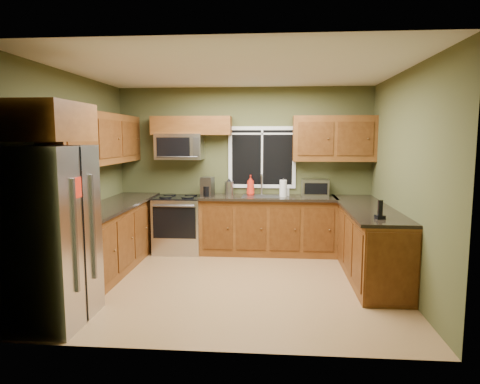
# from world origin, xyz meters

# --- Properties ---
(floor) EXTENTS (4.20, 4.20, 0.00)m
(floor) POSITION_xyz_m (0.00, 0.00, 0.00)
(floor) COLOR olive
(floor) RESTS_ON ground
(ceiling) EXTENTS (4.20, 4.20, 0.00)m
(ceiling) POSITION_xyz_m (0.00, 0.00, 2.70)
(ceiling) COLOR white
(ceiling) RESTS_ON back_wall
(back_wall) EXTENTS (4.20, 0.00, 4.20)m
(back_wall) POSITION_xyz_m (0.00, 1.80, 1.35)
(back_wall) COLOR #474A27
(back_wall) RESTS_ON ground
(front_wall) EXTENTS (4.20, 0.00, 4.20)m
(front_wall) POSITION_xyz_m (0.00, -1.80, 1.35)
(front_wall) COLOR #474A27
(front_wall) RESTS_ON ground
(left_wall) EXTENTS (0.00, 3.60, 3.60)m
(left_wall) POSITION_xyz_m (-2.10, 0.00, 1.35)
(left_wall) COLOR #474A27
(left_wall) RESTS_ON ground
(right_wall) EXTENTS (0.00, 3.60, 3.60)m
(right_wall) POSITION_xyz_m (2.10, 0.00, 1.35)
(right_wall) COLOR #474A27
(right_wall) RESTS_ON ground
(window) EXTENTS (1.12, 0.03, 1.02)m
(window) POSITION_xyz_m (0.30, 1.78, 1.55)
(window) COLOR white
(window) RESTS_ON back_wall
(base_cabinets_left) EXTENTS (0.60, 2.65, 0.90)m
(base_cabinets_left) POSITION_xyz_m (-1.80, 0.48, 0.45)
(base_cabinets_left) COLOR brown
(base_cabinets_left) RESTS_ON ground
(countertop_left) EXTENTS (0.65, 2.65, 0.04)m
(countertop_left) POSITION_xyz_m (-1.78, 0.48, 0.92)
(countertop_left) COLOR black
(countertop_left) RESTS_ON base_cabinets_left
(base_cabinets_back) EXTENTS (2.17, 0.60, 0.90)m
(base_cabinets_back) POSITION_xyz_m (0.42, 1.50, 0.45)
(base_cabinets_back) COLOR brown
(base_cabinets_back) RESTS_ON ground
(countertop_back) EXTENTS (2.17, 0.65, 0.04)m
(countertop_back) POSITION_xyz_m (0.42, 1.48, 0.92)
(countertop_back) COLOR black
(countertop_back) RESTS_ON base_cabinets_back
(base_cabinets_peninsula) EXTENTS (0.60, 2.52, 0.90)m
(base_cabinets_peninsula) POSITION_xyz_m (1.80, 0.54, 0.45)
(base_cabinets_peninsula) COLOR brown
(base_cabinets_peninsula) RESTS_ON ground
(countertop_peninsula) EXTENTS (0.65, 2.50, 0.04)m
(countertop_peninsula) POSITION_xyz_m (1.78, 0.55, 0.92)
(countertop_peninsula) COLOR black
(countertop_peninsula) RESTS_ON base_cabinets_peninsula
(upper_cabinets_left) EXTENTS (0.33, 2.65, 0.72)m
(upper_cabinets_left) POSITION_xyz_m (-1.94, 0.48, 1.86)
(upper_cabinets_left) COLOR brown
(upper_cabinets_left) RESTS_ON left_wall
(upper_cabinets_back_left) EXTENTS (1.30, 0.33, 0.30)m
(upper_cabinets_back_left) POSITION_xyz_m (-0.85, 1.64, 2.07)
(upper_cabinets_back_left) COLOR brown
(upper_cabinets_back_left) RESTS_ON back_wall
(upper_cabinets_back_right) EXTENTS (1.30, 0.33, 0.72)m
(upper_cabinets_back_right) POSITION_xyz_m (1.45, 1.64, 1.86)
(upper_cabinets_back_right) COLOR brown
(upper_cabinets_back_right) RESTS_ON back_wall
(upper_cabinet_over_fridge) EXTENTS (0.72, 0.90, 0.38)m
(upper_cabinet_over_fridge) POSITION_xyz_m (-1.74, -1.30, 2.03)
(upper_cabinet_over_fridge) COLOR brown
(upper_cabinet_over_fridge) RESTS_ON left_wall
(refrigerator) EXTENTS (0.74, 0.90, 1.80)m
(refrigerator) POSITION_xyz_m (-1.74, -1.30, 0.90)
(refrigerator) COLOR #B7B7BC
(refrigerator) RESTS_ON ground
(range) EXTENTS (0.76, 0.69, 0.94)m
(range) POSITION_xyz_m (-1.05, 1.47, 0.47)
(range) COLOR #B7B7BC
(range) RESTS_ON ground
(microwave) EXTENTS (0.76, 0.41, 0.42)m
(microwave) POSITION_xyz_m (-1.05, 1.61, 1.73)
(microwave) COLOR #B7B7BC
(microwave) RESTS_ON back_wall
(sink) EXTENTS (0.60, 0.42, 0.36)m
(sink) POSITION_xyz_m (0.30, 1.49, 0.95)
(sink) COLOR slate
(sink) RESTS_ON countertop_back
(toaster_oven) EXTENTS (0.42, 0.33, 0.26)m
(toaster_oven) POSITION_xyz_m (1.17, 1.62, 1.07)
(toaster_oven) COLOR #B7B7BC
(toaster_oven) RESTS_ON countertop_back
(coffee_maker) EXTENTS (0.21, 0.27, 0.30)m
(coffee_maker) POSITION_xyz_m (-0.57, 1.46, 1.08)
(coffee_maker) COLOR slate
(coffee_maker) RESTS_ON countertop_back
(kettle) EXTENTS (0.17, 0.17, 0.27)m
(kettle) POSITION_xyz_m (-0.24, 1.65, 1.06)
(kettle) COLOR #B7B7BC
(kettle) RESTS_ON countertop_back
(paper_towel_roll) EXTENTS (0.14, 0.14, 0.30)m
(paper_towel_roll) POSITION_xyz_m (0.65, 1.46, 1.07)
(paper_towel_roll) COLOR white
(paper_towel_roll) RESTS_ON countertop_back
(soap_bottle_a) EXTENTS (0.13, 0.13, 0.33)m
(soap_bottle_a) POSITION_xyz_m (0.12, 1.61, 1.11)
(soap_bottle_a) COLOR red
(soap_bottle_a) RESTS_ON countertop_back
(soap_bottle_b) EXTENTS (0.10, 0.11, 0.18)m
(soap_bottle_b) POSITION_xyz_m (0.70, 1.58, 1.03)
(soap_bottle_b) COLOR white
(soap_bottle_b) RESTS_ON countertop_back
(cordless_phone) EXTENTS (0.12, 0.12, 0.22)m
(cordless_phone) POSITION_xyz_m (1.74, -0.33, 1.01)
(cordless_phone) COLOR black
(cordless_phone) RESTS_ON countertop_peninsula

